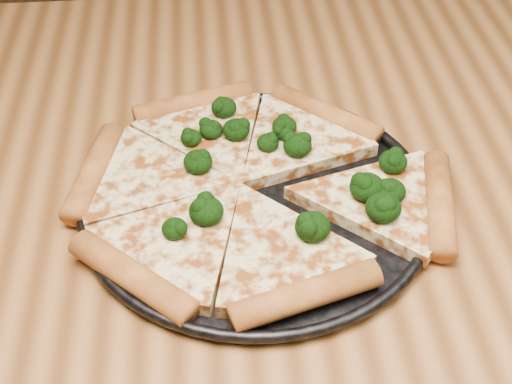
{
  "coord_description": "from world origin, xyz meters",
  "views": [
    {
      "loc": [
        -0.04,
        -0.5,
        1.23
      ],
      "look_at": [
        0.0,
        0.01,
        0.77
      ],
      "focal_mm": 50.2,
      "sensor_mm": 36.0,
      "label": 1
    }
  ],
  "objects": [
    {
      "name": "broccoli_florets",
      "position": [
        0.03,
        0.02,
        0.78
      ],
      "size": [
        0.24,
        0.22,
        0.03
      ],
      "color": "black",
      "rests_on": "pizza"
    },
    {
      "name": "pizza_pan",
      "position": [
        0.0,
        0.01,
        0.76
      ],
      "size": [
        0.34,
        0.34,
        0.02
      ],
      "color": "black",
      "rests_on": "dining_table"
    },
    {
      "name": "dining_table",
      "position": [
        0.0,
        0.0,
        0.66
      ],
      "size": [
        1.2,
        0.9,
        0.75
      ],
      "color": "#965F2E",
      "rests_on": "ground"
    },
    {
      "name": "pizza",
      "position": [
        -0.01,
        0.02,
        0.77
      ],
      "size": [
        0.38,
        0.35,
        0.03
      ],
      "rotation": [
        0.0,
        0.0,
        0.3
      ],
      "color": "beige",
      "rests_on": "pizza_pan"
    }
  ]
}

